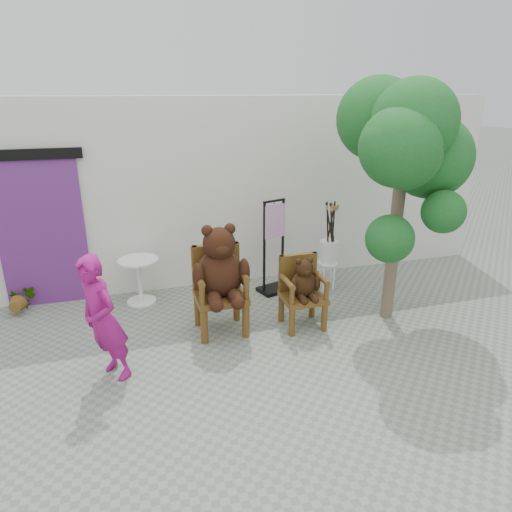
# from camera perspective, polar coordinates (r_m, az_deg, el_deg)

# --- Properties ---
(ground_plane) EXTENTS (60.00, 60.00, 0.00)m
(ground_plane) POSITION_cam_1_polar(r_m,az_deg,el_deg) (5.68, 4.93, -12.90)
(ground_plane) COLOR gray
(ground_plane) RESTS_ON ground
(back_wall) EXTENTS (9.00, 1.00, 3.00)m
(back_wall) POSITION_cam_1_polar(r_m,az_deg,el_deg) (7.89, -2.95, 8.48)
(back_wall) COLOR silver
(back_wall) RESTS_ON ground
(doorway) EXTENTS (1.40, 0.11, 2.33)m
(doorway) POSITION_cam_1_polar(r_m,az_deg,el_deg) (7.35, -25.25, 2.99)
(doorway) COLOR #622673
(doorway) RESTS_ON ground
(chair_big) EXTENTS (0.74, 0.79, 1.50)m
(chair_big) POSITION_cam_1_polar(r_m,az_deg,el_deg) (5.95, -4.54, -2.16)
(chair_big) COLOR #4A2F0F
(chair_big) RESTS_ON ground
(chair_small) EXTENTS (0.56, 0.54, 1.00)m
(chair_small) POSITION_cam_1_polar(r_m,az_deg,el_deg) (6.20, 5.84, -3.66)
(chair_small) COLOR #4A2F0F
(chair_small) RESTS_ON ground
(person) EXTENTS (0.61, 0.65, 1.50)m
(person) POSITION_cam_1_polar(r_m,az_deg,el_deg) (5.24, -18.59, -7.53)
(person) COLOR #9D1370
(person) RESTS_ON ground
(cafe_table) EXTENTS (0.60, 0.60, 0.70)m
(cafe_table) POSITION_cam_1_polar(r_m,az_deg,el_deg) (7.11, -14.38, -2.39)
(cafe_table) COLOR white
(cafe_table) RESTS_ON ground
(display_stand) EXTENTS (0.54, 0.47, 1.51)m
(display_stand) POSITION_cam_1_polar(r_m,az_deg,el_deg) (7.22, 2.21, -0.19)
(display_stand) COLOR black
(display_stand) RESTS_ON ground
(stool_bucket) EXTENTS (0.32, 0.32, 1.45)m
(stool_bucket) POSITION_cam_1_polar(r_m,az_deg,el_deg) (7.41, 9.07, 0.58)
(stool_bucket) COLOR white
(stool_bucket) RESTS_ON ground
(tree) EXTENTS (1.96, 1.97, 3.27)m
(tree) POSITION_cam_1_polar(r_m,az_deg,el_deg) (6.15, 18.53, 12.85)
(tree) COLOR brown
(tree) RESTS_ON ground
(potted_plant) EXTENTS (0.40, 0.36, 0.40)m
(potted_plant) POSITION_cam_1_polar(r_m,az_deg,el_deg) (7.53, -27.39, -4.84)
(potted_plant) COLOR #113F1A
(potted_plant) RESTS_ON ground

